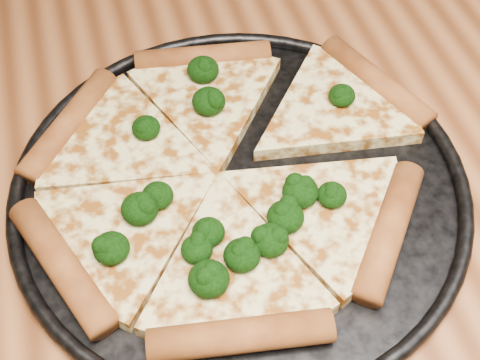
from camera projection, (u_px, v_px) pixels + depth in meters
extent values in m
cube|color=#9B5930|center=(389.00, 249.00, 0.55)|extent=(1.20, 0.90, 0.04)
cylinder|color=black|center=(240.00, 189.00, 0.56)|extent=(0.38, 0.38, 0.01)
torus|color=black|center=(240.00, 184.00, 0.56)|extent=(0.39, 0.39, 0.01)
cylinder|color=#A25A28|center=(376.00, 82.00, 0.62)|extent=(0.07, 0.13, 0.03)
cylinder|color=#A25A28|center=(203.00, 58.00, 0.65)|extent=(0.14, 0.05, 0.03)
cylinder|color=#A25A28|center=(69.00, 124.00, 0.59)|extent=(0.10, 0.12, 0.03)
cylinder|color=#A25A28|center=(62.00, 265.00, 0.50)|extent=(0.07, 0.13, 0.03)
cylinder|color=#A25A28|center=(241.00, 336.00, 0.46)|extent=(0.14, 0.05, 0.03)
cylinder|color=#A25A28|center=(389.00, 230.00, 0.52)|extent=(0.10, 0.12, 0.03)
ellipsoid|color=black|center=(208.00, 232.00, 0.51)|extent=(0.03, 0.03, 0.02)
ellipsoid|color=black|center=(140.00, 209.00, 0.52)|extent=(0.03, 0.03, 0.02)
ellipsoid|color=black|center=(300.00, 192.00, 0.53)|extent=(0.03, 0.03, 0.02)
ellipsoid|color=black|center=(342.00, 95.00, 0.60)|extent=(0.02, 0.02, 0.02)
ellipsoid|color=black|center=(209.00, 101.00, 0.59)|extent=(0.03, 0.03, 0.02)
ellipsoid|color=black|center=(285.00, 217.00, 0.51)|extent=(0.03, 0.03, 0.02)
ellipsoid|color=black|center=(203.00, 70.00, 0.62)|extent=(0.03, 0.03, 0.02)
ellipsoid|color=black|center=(197.00, 249.00, 0.50)|extent=(0.02, 0.02, 0.02)
ellipsoid|color=black|center=(146.00, 128.00, 0.57)|extent=(0.03, 0.03, 0.02)
ellipsoid|color=black|center=(209.00, 279.00, 0.48)|extent=(0.03, 0.03, 0.02)
ellipsoid|color=black|center=(332.00, 195.00, 0.53)|extent=(0.02, 0.02, 0.02)
ellipsoid|color=black|center=(111.00, 248.00, 0.50)|extent=(0.03, 0.03, 0.02)
ellipsoid|color=black|center=(242.00, 255.00, 0.49)|extent=(0.03, 0.03, 0.02)
ellipsoid|color=black|center=(270.00, 240.00, 0.50)|extent=(0.03, 0.03, 0.02)
ellipsoid|color=black|center=(158.00, 195.00, 0.53)|extent=(0.03, 0.03, 0.02)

